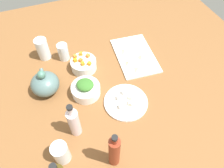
{
  "coord_description": "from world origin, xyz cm",
  "views": [
    {
      "loc": [
        -60.64,
        22.96,
        93.24
      ],
      "look_at": [
        0.0,
        0.0,
        8.0
      ],
      "focal_mm": 33.52,
      "sensor_mm": 36.0,
      "label": 1
    }
  ],
  "objects_px": {
    "cutting_board": "(135,55)",
    "bowl_greens": "(86,90)",
    "bottle_2": "(74,122)",
    "drinking_glass_0": "(63,52)",
    "plate_tofu": "(126,102)",
    "bowl_carrots": "(84,65)",
    "teapot": "(45,84)",
    "drinking_glass_1": "(43,49)",
    "drinking_glass_2": "(61,153)",
    "bottle_0": "(114,152)"
  },
  "relations": [
    {
      "from": "bowl_carrots",
      "to": "teapot",
      "type": "height_order",
      "value": "teapot"
    },
    {
      "from": "bottle_2",
      "to": "drinking_glass_0",
      "type": "relative_size",
      "value": 2.09
    },
    {
      "from": "bottle_2",
      "to": "cutting_board",
      "type": "bearing_deg",
      "value": -52.57
    },
    {
      "from": "drinking_glass_1",
      "to": "teapot",
      "type": "bearing_deg",
      "value": 172.7
    },
    {
      "from": "plate_tofu",
      "to": "drinking_glass_1",
      "type": "relative_size",
      "value": 1.69
    },
    {
      "from": "teapot",
      "to": "drinking_glass_1",
      "type": "distance_m",
      "value": 0.25
    },
    {
      "from": "plate_tofu",
      "to": "bottle_2",
      "type": "xyz_separation_m",
      "value": [
        -0.06,
        0.27,
        0.08
      ]
    },
    {
      "from": "plate_tofu",
      "to": "bowl_greens",
      "type": "distance_m",
      "value": 0.21
    },
    {
      "from": "bottle_2",
      "to": "drinking_glass_0",
      "type": "bearing_deg",
      "value": -6.45
    },
    {
      "from": "cutting_board",
      "to": "teapot",
      "type": "height_order",
      "value": "teapot"
    },
    {
      "from": "teapot",
      "to": "drinking_glass_2",
      "type": "relative_size",
      "value": 1.46
    },
    {
      "from": "drinking_glass_0",
      "to": "drinking_glass_1",
      "type": "height_order",
      "value": "drinking_glass_1"
    },
    {
      "from": "drinking_glass_0",
      "to": "teapot",
      "type": "bearing_deg",
      "value": 145.29
    },
    {
      "from": "bowl_greens",
      "to": "teapot",
      "type": "relative_size",
      "value": 0.9
    },
    {
      "from": "teapot",
      "to": "drinking_glass_0",
      "type": "bearing_deg",
      "value": -34.71
    },
    {
      "from": "teapot",
      "to": "bottle_2",
      "type": "distance_m",
      "value": 0.29
    },
    {
      "from": "cutting_board",
      "to": "drinking_glass_2",
      "type": "bearing_deg",
      "value": 129.6
    },
    {
      "from": "bowl_carrots",
      "to": "drinking_glass_2",
      "type": "distance_m",
      "value": 0.51
    },
    {
      "from": "bottle_0",
      "to": "bowl_greens",
      "type": "bearing_deg",
      "value": 1.67
    },
    {
      "from": "bottle_0",
      "to": "bottle_2",
      "type": "xyz_separation_m",
      "value": [
        0.19,
        0.11,
        -0.02
      ]
    },
    {
      "from": "drinking_glass_0",
      "to": "drinking_glass_1",
      "type": "bearing_deg",
      "value": 64.03
    },
    {
      "from": "teapot",
      "to": "bottle_2",
      "type": "height_order",
      "value": "bottle_2"
    },
    {
      "from": "plate_tofu",
      "to": "teapot",
      "type": "height_order",
      "value": "teapot"
    },
    {
      "from": "cutting_board",
      "to": "teapot",
      "type": "bearing_deg",
      "value": 97.12
    },
    {
      "from": "cutting_board",
      "to": "drinking_glass_2",
      "type": "relative_size",
      "value": 3.0
    },
    {
      "from": "bowl_greens",
      "to": "cutting_board",
      "type": "bearing_deg",
      "value": -65.69
    },
    {
      "from": "bowl_carrots",
      "to": "drinking_glass_0",
      "type": "relative_size",
      "value": 1.38
    },
    {
      "from": "bowl_carrots",
      "to": "teapot",
      "type": "relative_size",
      "value": 0.87
    },
    {
      "from": "teapot",
      "to": "bottle_2",
      "type": "xyz_separation_m",
      "value": [
        -0.28,
        -0.08,
        0.03
      ]
    },
    {
      "from": "cutting_board",
      "to": "bottle_0",
      "type": "bearing_deg",
      "value": 147.48
    },
    {
      "from": "teapot",
      "to": "drinking_glass_1",
      "type": "xyz_separation_m",
      "value": [
        0.25,
        -0.03,
        0.01
      ]
    },
    {
      "from": "bottle_0",
      "to": "drinking_glass_0",
      "type": "relative_size",
      "value": 2.36
    },
    {
      "from": "teapot",
      "to": "drinking_glass_0",
      "type": "height_order",
      "value": "teapot"
    },
    {
      "from": "plate_tofu",
      "to": "bowl_greens",
      "type": "height_order",
      "value": "bowl_greens"
    },
    {
      "from": "cutting_board",
      "to": "bowl_carrots",
      "type": "bearing_deg",
      "value": 87.42
    },
    {
      "from": "drinking_glass_1",
      "to": "cutting_board",
      "type": "bearing_deg",
      "value": -110.0
    },
    {
      "from": "bottle_0",
      "to": "drinking_glass_1",
      "type": "relative_size",
      "value": 1.87
    },
    {
      "from": "cutting_board",
      "to": "drinking_glass_2",
      "type": "xyz_separation_m",
      "value": [
        -0.45,
        0.54,
        0.05
      ]
    },
    {
      "from": "bowl_carrots",
      "to": "drinking_glass_0",
      "type": "height_order",
      "value": "drinking_glass_0"
    },
    {
      "from": "bowl_carrots",
      "to": "drinking_glass_2",
      "type": "bearing_deg",
      "value": 153.93
    },
    {
      "from": "cutting_board",
      "to": "bottle_0",
      "type": "xyz_separation_m",
      "value": [
        -0.53,
        0.34,
        0.1
      ]
    },
    {
      "from": "bowl_greens",
      "to": "bowl_carrots",
      "type": "distance_m",
      "value": 0.18
    },
    {
      "from": "bowl_greens",
      "to": "plate_tofu",
      "type": "bearing_deg",
      "value": -126.91
    },
    {
      "from": "bottle_2",
      "to": "drinking_glass_2",
      "type": "xyz_separation_m",
      "value": [
        -0.1,
        0.08,
        -0.03
      ]
    },
    {
      "from": "bowl_carrots",
      "to": "bottle_2",
      "type": "height_order",
      "value": "bottle_2"
    },
    {
      "from": "plate_tofu",
      "to": "bowl_carrots",
      "type": "relative_size",
      "value": 1.55
    },
    {
      "from": "bowl_greens",
      "to": "bottle_0",
      "type": "distance_m",
      "value": 0.38
    },
    {
      "from": "bowl_greens",
      "to": "drinking_glass_2",
      "type": "height_order",
      "value": "drinking_glass_2"
    },
    {
      "from": "plate_tofu",
      "to": "drinking_glass_2",
      "type": "bearing_deg",
      "value": 114.02
    },
    {
      "from": "cutting_board",
      "to": "bowl_greens",
      "type": "relative_size",
      "value": 2.27
    }
  ]
}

